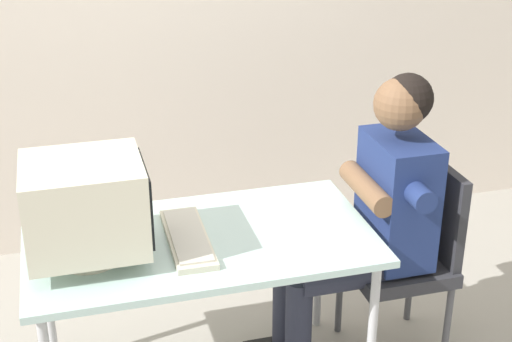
{
  "coord_description": "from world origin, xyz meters",
  "views": [
    {
      "loc": [
        -0.46,
        -2.44,
        2.11
      ],
      "look_at": [
        0.22,
        0.0,
        0.96
      ],
      "focal_mm": 52.72,
      "sensor_mm": 36.0,
      "label": 1
    }
  ],
  "objects_px": {
    "desk": "(201,251)",
    "person_seated": "(370,213)",
    "crt_monitor": "(86,206)",
    "office_chair": "(410,250)",
    "keyboard": "(188,238)"
  },
  "relations": [
    {
      "from": "desk",
      "to": "person_seated",
      "type": "relative_size",
      "value": 1.03
    },
    {
      "from": "desk",
      "to": "person_seated",
      "type": "distance_m",
      "value": 0.72
    },
    {
      "from": "desk",
      "to": "crt_monitor",
      "type": "distance_m",
      "value": 0.49
    },
    {
      "from": "desk",
      "to": "office_chair",
      "type": "relative_size",
      "value": 1.51
    },
    {
      "from": "office_chair",
      "to": "person_seated",
      "type": "distance_m",
      "value": 0.28
    },
    {
      "from": "crt_monitor",
      "to": "person_seated",
      "type": "xyz_separation_m",
      "value": [
        1.12,
        0.09,
        -0.23
      ]
    },
    {
      "from": "crt_monitor",
      "to": "office_chair",
      "type": "xyz_separation_m",
      "value": [
        1.32,
        0.09,
        -0.43
      ]
    },
    {
      "from": "desk",
      "to": "office_chair",
      "type": "height_order",
      "value": "office_chair"
    },
    {
      "from": "keyboard",
      "to": "office_chair",
      "type": "bearing_deg",
      "value": 3.79
    },
    {
      "from": "office_chair",
      "to": "keyboard",
      "type": "bearing_deg",
      "value": -176.21
    },
    {
      "from": "keyboard",
      "to": "office_chair",
      "type": "distance_m",
      "value": 0.99
    },
    {
      "from": "person_seated",
      "to": "keyboard",
      "type": "bearing_deg",
      "value": -175.25
    },
    {
      "from": "desk",
      "to": "keyboard",
      "type": "xyz_separation_m",
      "value": [
        -0.05,
        -0.02,
        0.07
      ]
    },
    {
      "from": "office_chair",
      "to": "crt_monitor",
      "type": "bearing_deg",
      "value": -175.96
    },
    {
      "from": "crt_monitor",
      "to": "person_seated",
      "type": "bearing_deg",
      "value": 4.74
    }
  ]
}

